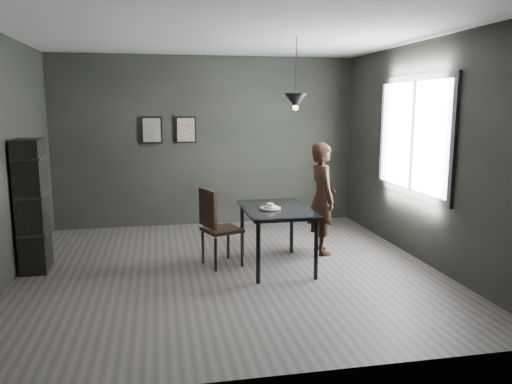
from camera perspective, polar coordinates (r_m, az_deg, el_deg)
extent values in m
plane|color=#3C3634|center=(6.23, -3.11, -8.83)|extent=(5.00, 5.00, 0.00)
cube|color=black|center=(8.40, -5.60, 5.76)|extent=(5.00, 0.10, 2.80)
cube|color=silver|center=(5.95, -3.37, 17.63)|extent=(5.00, 5.00, 0.02)
cube|color=white|center=(6.89, 17.51, 6.13)|extent=(0.02, 1.80, 1.40)
cube|color=black|center=(6.89, 17.43, 6.13)|extent=(0.04, 1.96, 1.56)
cube|color=black|center=(6.14, 2.38, -2.02)|extent=(0.80, 1.20, 0.04)
cylinder|color=black|center=(5.65, 0.26, -7.00)|extent=(0.05, 0.05, 0.71)
cylinder|color=black|center=(5.82, 6.88, -6.57)|extent=(0.05, 0.05, 0.71)
cylinder|color=black|center=(6.68, -1.57, -4.35)|extent=(0.05, 0.05, 0.71)
cylinder|color=black|center=(6.82, 4.08, -4.07)|extent=(0.05, 0.05, 0.71)
cylinder|color=white|center=(6.06, 1.64, -1.93)|extent=(0.23, 0.23, 0.01)
torus|color=beige|center=(6.06, 2.00, -1.70)|extent=(0.10, 0.10, 0.03)
torus|color=beige|center=(6.09, 1.57, -1.64)|extent=(0.10, 0.10, 0.03)
torus|color=beige|center=(6.05, 1.28, -1.73)|extent=(0.10, 0.10, 0.03)
torus|color=beige|center=(6.02, 1.71, -1.79)|extent=(0.10, 0.10, 0.03)
torus|color=beige|center=(6.05, 1.64, -1.42)|extent=(0.12, 0.12, 0.05)
imported|color=black|center=(6.78, 7.58, -0.73)|extent=(0.36, 0.55, 1.51)
cube|color=black|center=(6.28, -3.90, -4.32)|extent=(0.55, 0.55, 0.04)
cube|color=black|center=(6.14, -5.54, -1.87)|extent=(0.18, 0.41, 0.47)
cylinder|color=black|center=(6.11, -4.62, -7.15)|extent=(0.04, 0.04, 0.42)
cylinder|color=black|center=(6.28, -1.61, -6.67)|extent=(0.04, 0.04, 0.42)
cylinder|color=black|center=(6.43, -6.08, -6.32)|extent=(0.04, 0.04, 0.42)
cylinder|color=black|center=(6.59, -3.19, -5.88)|extent=(0.04, 0.04, 0.42)
cube|color=black|center=(6.59, -24.18, -1.43)|extent=(0.32, 0.55, 1.60)
cylinder|color=black|center=(6.18, 4.59, 13.83)|extent=(0.01, 0.01, 0.75)
cone|color=black|center=(6.17, 4.55, 10.35)|extent=(0.28, 0.28, 0.18)
sphere|color=#FFE0B2|center=(6.17, 4.53, 9.61)|extent=(0.07, 0.07, 0.07)
cube|color=black|center=(8.32, -11.83, 6.94)|extent=(0.34, 0.03, 0.44)
cube|color=#395047|center=(8.30, -11.83, 6.93)|extent=(0.28, 0.01, 0.38)
cube|color=black|center=(8.33, -8.02, 7.06)|extent=(0.34, 0.03, 0.44)
cube|color=brown|center=(8.31, -8.01, 7.05)|extent=(0.28, 0.01, 0.38)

